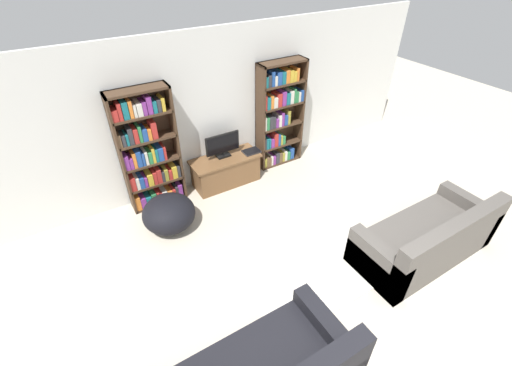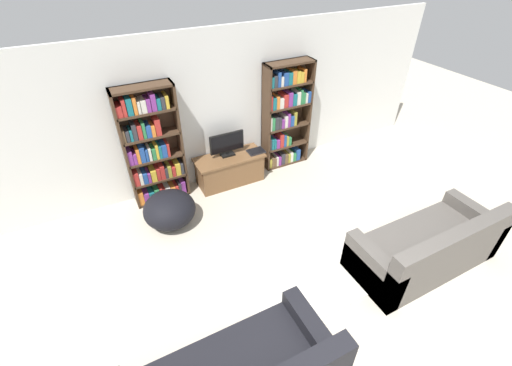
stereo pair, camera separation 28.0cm
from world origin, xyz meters
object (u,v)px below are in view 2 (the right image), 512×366
(bookshelf_right, at_px, (284,116))
(television, at_px, (227,144))
(beanbag_ottoman, at_px, (170,209))
(couch_right_sofa, at_px, (427,248))
(bookshelf_left, at_px, (152,149))
(tv_stand, at_px, (230,169))
(laptop, at_px, (256,151))

(bookshelf_right, distance_m, television, 1.21)
(television, xyz_separation_m, beanbag_ottoman, (-1.26, -0.66, -0.49))
(television, xyz_separation_m, couch_right_sofa, (1.57, -3.03, -0.46))
(bookshelf_left, height_order, television, bookshelf_left)
(television, bearing_deg, bookshelf_right, 3.44)
(couch_right_sofa, xyz_separation_m, beanbag_ottoman, (-2.84, 2.38, -0.03))
(bookshelf_left, relative_size, bookshelf_right, 1.00)
(bookshelf_left, bearing_deg, beanbag_ottoman, -91.61)
(bookshelf_right, xyz_separation_m, tv_stand, (-1.18, -0.14, -0.72))
(tv_stand, bearing_deg, television, 90.00)
(bookshelf_right, xyz_separation_m, beanbag_ottoman, (-2.45, -0.73, -0.73))
(tv_stand, xyz_separation_m, television, (-0.00, 0.07, 0.49))
(laptop, bearing_deg, bookshelf_left, 173.33)
(bookshelf_left, distance_m, beanbag_ottoman, 0.99)
(television, xyz_separation_m, laptop, (0.49, -0.13, -0.21))
(bookshelf_right, height_order, beanbag_ottoman, bookshelf_right)
(television, bearing_deg, tv_stand, -90.00)
(bookshelf_right, height_order, television, bookshelf_right)
(tv_stand, height_order, beanbag_ottoman, beanbag_ottoman)
(beanbag_ottoman, bearing_deg, television, 27.44)
(bookshelf_left, relative_size, beanbag_ottoman, 2.49)
(couch_right_sofa, bearing_deg, beanbag_ottoman, 140.07)
(laptop, bearing_deg, bookshelf_right, 16.47)
(television, distance_m, laptop, 0.55)
(beanbag_ottoman, bearing_deg, bookshelf_left, 88.39)
(tv_stand, height_order, television, television)
(television, relative_size, beanbag_ottoman, 0.78)
(laptop, relative_size, couch_right_sofa, 0.15)
(tv_stand, distance_m, laptop, 0.57)
(bookshelf_right, bearing_deg, laptop, -163.53)
(bookshelf_right, xyz_separation_m, laptop, (-0.69, -0.20, -0.45))
(bookshelf_left, distance_m, television, 1.26)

